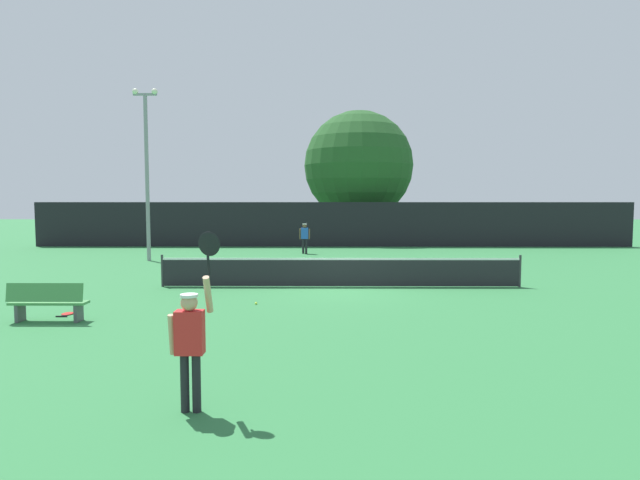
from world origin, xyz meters
The scene contains 11 objects.
ground_plane centered at (0.00, 0.00, 0.00)m, with size 120.00×120.00×0.00m, color #2D723D.
tennis_net centered at (0.00, 0.00, 0.51)m, with size 11.99×0.08×1.07m.
perimeter_fence centered at (0.00, 15.08, 1.37)m, with size 36.84×0.12×2.74m, color black.
player_serving centered at (-2.37, -10.42, 1.08)m, with size 0.67×0.39×2.48m.
player_receiving centered at (-1.59, 10.83, 0.98)m, with size 0.57×0.24×1.61m.
tennis_ball centered at (-2.44, -3.02, 0.03)m, with size 0.07×0.07×0.07m, color #CCE033.
spare_racket centered at (-7.06, -4.32, 0.02)m, with size 0.28×0.52×0.04m.
courtside_bench centered at (-7.11, -5.13, 0.48)m, with size 1.80×0.44×0.95m.
light_pole centered at (-8.89, 7.51, 4.59)m, with size 1.18×0.28×8.06m.
large_tree centered at (1.87, 19.78, 5.26)m, with size 7.59×7.59×9.06m.
parked_car_near centered at (-2.84, 23.64, 0.78)m, with size 2.33×4.37×1.69m.
Camera 1 is at (-0.56, -17.47, 2.91)m, focal length 29.70 mm.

